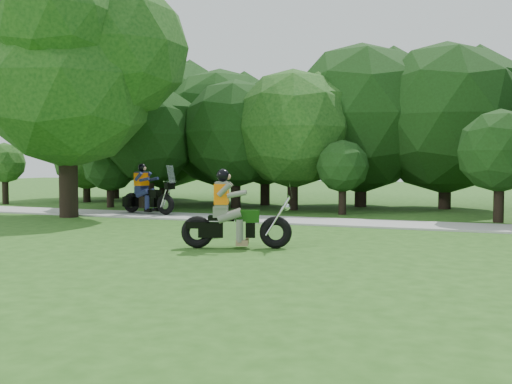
# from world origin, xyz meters

# --- Properties ---
(ground) EXTENTS (100.00, 100.00, 0.00)m
(ground) POSITION_xyz_m (0.00, 0.00, 0.00)
(ground) COLOR #255016
(ground) RESTS_ON ground
(walkway) EXTENTS (60.00, 2.20, 0.06)m
(walkway) POSITION_xyz_m (0.00, 8.00, 0.03)
(walkway) COLOR #A7A7A2
(walkway) RESTS_ON ground
(tree_line) EXTENTS (39.61, 12.04, 7.70)m
(tree_line) POSITION_xyz_m (0.10, 14.67, 3.64)
(tree_line) COLOR black
(tree_line) RESTS_ON ground
(big_tree_west) EXTENTS (8.64, 6.56, 9.96)m
(big_tree_west) POSITION_xyz_m (-10.54, 6.85, 5.76)
(big_tree_west) COLOR black
(big_tree_west) RESTS_ON ground
(chopper_motorcycle) EXTENTS (2.57, 1.28, 1.88)m
(chopper_motorcycle) POSITION_xyz_m (-1.82, 1.60, 0.69)
(chopper_motorcycle) COLOR black
(chopper_motorcycle) RESTS_ON ground
(touring_motorcycle) EXTENTS (2.52, 1.06, 1.92)m
(touring_motorcycle) POSITION_xyz_m (-8.29, 8.20, 0.76)
(touring_motorcycle) COLOR black
(touring_motorcycle) RESTS_ON walkway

